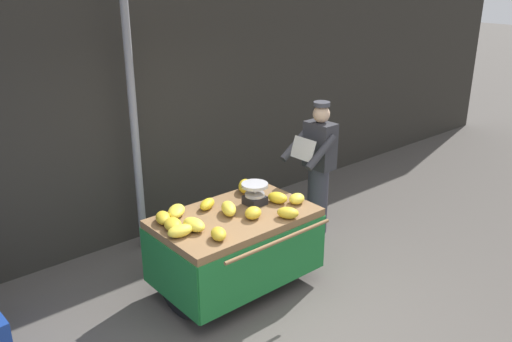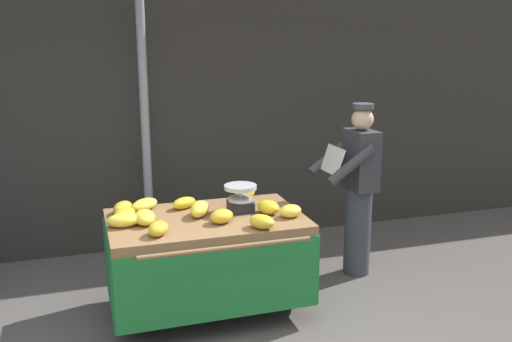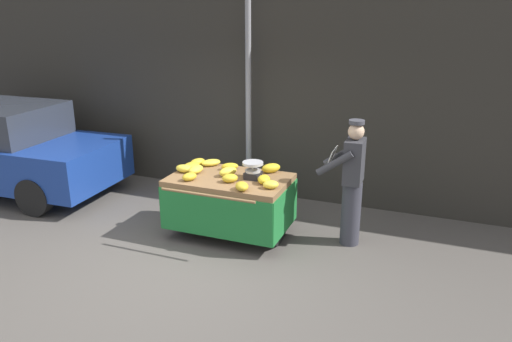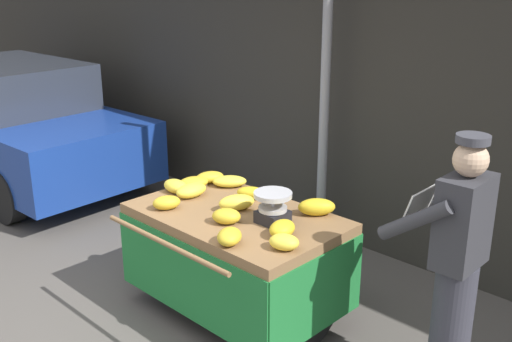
{
  "view_description": "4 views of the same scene",
  "coord_description": "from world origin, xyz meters",
  "px_view_note": "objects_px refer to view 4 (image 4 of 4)",
  "views": [
    {
      "loc": [
        -2.77,
        -2.9,
        3.22
      ],
      "look_at": [
        0.59,
        1.05,
        1.24
      ],
      "focal_mm": 37.65,
      "sensor_mm": 36.0,
      "label": 1
    },
    {
      "loc": [
        -0.7,
        -3.38,
        2.34
      ],
      "look_at": [
        0.71,
        1.0,
        1.23
      ],
      "focal_mm": 39.46,
      "sensor_mm": 36.0,
      "label": 2
    },
    {
      "loc": [
        2.93,
        -4.82,
        3.08
      ],
      "look_at": [
        0.68,
        0.95,
        1.02
      ],
      "focal_mm": 34.82,
      "sensor_mm": 36.0,
      "label": 3
    },
    {
      "loc": [
        3.33,
        -1.93,
        2.63
      ],
      "look_at": [
        0.39,
        1.09,
        1.21
      ],
      "focal_mm": 42.3,
      "sensor_mm": 36.0,
      "label": 4
    }
  ],
  "objects_px": {
    "banana_bunch_5": "(226,216)",
    "banana_bunch_9": "(210,177)",
    "banana_bunch_6": "(229,236)",
    "banana_cart": "(236,241)",
    "banana_bunch_1": "(252,193)",
    "banana_bunch_3": "(284,242)",
    "vendor_person": "(456,265)",
    "banana_bunch_10": "(230,181)",
    "banana_bunch_11": "(194,183)",
    "banana_bunch_2": "(176,186)",
    "parked_car": "(14,123)",
    "banana_bunch_7": "(191,190)",
    "banana_bunch_4": "(237,202)",
    "banana_bunch_12": "(317,207)",
    "weighing_scale": "(273,207)",
    "banana_bunch_0": "(167,203)",
    "street_pole": "(325,81)",
    "banana_bunch_8": "(282,229)"
  },
  "relations": [
    {
      "from": "banana_bunch_3",
      "to": "banana_bunch_5",
      "type": "height_order",
      "value": "banana_bunch_5"
    },
    {
      "from": "banana_bunch_3",
      "to": "vendor_person",
      "type": "bearing_deg",
      "value": 31.43
    },
    {
      "from": "banana_bunch_0",
      "to": "parked_car",
      "type": "bearing_deg",
      "value": 171.35
    },
    {
      "from": "banana_bunch_7",
      "to": "banana_bunch_12",
      "type": "xyz_separation_m",
      "value": [
        0.97,
        0.41,
        0.01
      ]
    },
    {
      "from": "banana_bunch_0",
      "to": "banana_bunch_8",
      "type": "bearing_deg",
      "value": 14.51
    },
    {
      "from": "banana_bunch_5",
      "to": "banana_bunch_9",
      "type": "xyz_separation_m",
      "value": [
        -0.74,
        0.5,
        -0.01
      ]
    },
    {
      "from": "banana_bunch_3",
      "to": "banana_bunch_5",
      "type": "xyz_separation_m",
      "value": [
        -0.58,
        0.03,
        0.0
      ]
    },
    {
      "from": "street_pole",
      "to": "banana_bunch_5",
      "type": "xyz_separation_m",
      "value": [
        0.39,
        -1.62,
        -0.73
      ]
    },
    {
      "from": "vendor_person",
      "to": "parked_car",
      "type": "height_order",
      "value": "vendor_person"
    },
    {
      "from": "banana_bunch_0",
      "to": "banana_bunch_3",
      "type": "height_order",
      "value": "banana_bunch_0"
    },
    {
      "from": "banana_bunch_2",
      "to": "parked_car",
      "type": "distance_m",
      "value": 3.7
    },
    {
      "from": "banana_bunch_0",
      "to": "banana_bunch_9",
      "type": "distance_m",
      "value": 0.67
    },
    {
      "from": "banana_bunch_11",
      "to": "banana_bunch_12",
      "type": "bearing_deg",
      "value": 13.31
    },
    {
      "from": "weighing_scale",
      "to": "parked_car",
      "type": "xyz_separation_m",
      "value": [
        -4.68,
        0.22,
        -0.23
      ]
    },
    {
      "from": "banana_bunch_2",
      "to": "vendor_person",
      "type": "xyz_separation_m",
      "value": [
        2.28,
        0.39,
        -0.04
      ]
    },
    {
      "from": "banana_cart",
      "to": "banana_bunch_6",
      "type": "xyz_separation_m",
      "value": [
        0.36,
        -0.4,
        0.29
      ]
    },
    {
      "from": "banana_bunch_1",
      "to": "banana_bunch_2",
      "type": "bearing_deg",
      "value": -148.43
    },
    {
      "from": "banana_bunch_4",
      "to": "banana_bunch_9",
      "type": "bearing_deg",
      "value": 156.26
    },
    {
      "from": "banana_bunch_3",
      "to": "banana_bunch_6",
      "type": "height_order",
      "value": "banana_bunch_6"
    },
    {
      "from": "banana_bunch_4",
      "to": "banana_bunch_12",
      "type": "bearing_deg",
      "value": 34.81
    },
    {
      "from": "banana_cart",
      "to": "banana_bunch_1",
      "type": "bearing_deg",
      "value": 113.08
    },
    {
      "from": "weighing_scale",
      "to": "banana_bunch_11",
      "type": "bearing_deg",
      "value": 175.9
    },
    {
      "from": "weighing_scale",
      "to": "banana_bunch_8",
      "type": "height_order",
      "value": "weighing_scale"
    },
    {
      "from": "banana_bunch_5",
      "to": "vendor_person",
      "type": "height_order",
      "value": "vendor_person"
    },
    {
      "from": "banana_bunch_1",
      "to": "weighing_scale",
      "type": "bearing_deg",
      "value": -27.81
    },
    {
      "from": "banana_bunch_1",
      "to": "banana_bunch_2",
      "type": "relative_size",
      "value": 0.94
    },
    {
      "from": "banana_cart",
      "to": "vendor_person",
      "type": "height_order",
      "value": "vendor_person"
    },
    {
      "from": "street_pole",
      "to": "banana_cart",
      "type": "xyz_separation_m",
      "value": [
        0.3,
        -1.44,
        -1.03
      ]
    },
    {
      "from": "banana_bunch_7",
      "to": "banana_bunch_2",
      "type": "bearing_deg",
      "value": -172.05
    },
    {
      "from": "banana_bunch_10",
      "to": "banana_bunch_11",
      "type": "relative_size",
      "value": 1.14
    },
    {
      "from": "banana_bunch_7",
      "to": "banana_bunch_1",
      "type": "bearing_deg",
      "value": 39.6
    },
    {
      "from": "banana_bunch_5",
      "to": "banana_bunch_6",
      "type": "relative_size",
      "value": 0.96
    },
    {
      "from": "banana_bunch_9",
      "to": "banana_bunch_11",
      "type": "distance_m",
      "value": 0.18
    },
    {
      "from": "banana_bunch_9",
      "to": "vendor_person",
      "type": "distance_m",
      "value": 2.25
    },
    {
      "from": "banana_bunch_3",
      "to": "banana_bunch_8",
      "type": "distance_m",
      "value": 0.21
    },
    {
      "from": "banana_bunch_1",
      "to": "banana_bunch_3",
      "type": "relative_size",
      "value": 1.2
    },
    {
      "from": "banana_bunch_11",
      "to": "parked_car",
      "type": "distance_m",
      "value": 3.72
    },
    {
      "from": "vendor_person",
      "to": "street_pole",
      "type": "bearing_deg",
      "value": 150.44
    },
    {
      "from": "banana_bunch_6",
      "to": "banana_cart",
      "type": "bearing_deg",
      "value": 131.41
    },
    {
      "from": "banana_bunch_8",
      "to": "weighing_scale",
      "type": "bearing_deg",
      "value": 148.29
    },
    {
      "from": "banana_cart",
      "to": "banana_bunch_10",
      "type": "xyz_separation_m",
      "value": [
        -0.46,
        0.37,
        0.28
      ]
    },
    {
      "from": "banana_bunch_5",
      "to": "banana_bunch_9",
      "type": "relative_size",
      "value": 0.86
    },
    {
      "from": "banana_bunch_0",
      "to": "banana_bunch_10",
      "type": "relative_size",
      "value": 0.74
    },
    {
      "from": "banana_bunch_2",
      "to": "banana_bunch_6",
      "type": "bearing_deg",
      "value": -19.59
    },
    {
      "from": "banana_bunch_7",
      "to": "parked_car",
      "type": "relative_size",
      "value": 0.07
    },
    {
      "from": "banana_bunch_5",
      "to": "banana_bunch_10",
      "type": "distance_m",
      "value": 0.78
    },
    {
      "from": "banana_bunch_2",
      "to": "banana_bunch_3",
      "type": "distance_m",
      "value": 1.36
    },
    {
      "from": "banana_bunch_7",
      "to": "banana_bunch_9",
      "type": "bearing_deg",
      "value": 113.68
    },
    {
      "from": "weighing_scale",
      "to": "banana_bunch_3",
      "type": "bearing_deg",
      "value": -37.6
    },
    {
      "from": "banana_bunch_3",
      "to": "banana_bunch_12",
      "type": "height_order",
      "value": "banana_bunch_12"
    }
  ]
}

